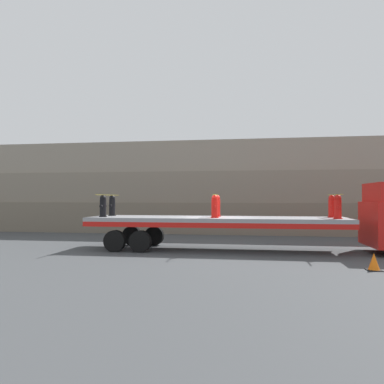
# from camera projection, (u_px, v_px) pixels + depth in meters

# --- Properties ---
(ground_plane) EXTENTS (120.00, 120.00, 0.00)m
(ground_plane) POSITION_uv_depth(u_px,v_px,m) (216.00, 250.00, 15.75)
(ground_plane) COLOR #3F4244
(rock_cliff) EXTENTS (60.00, 3.30, 5.73)m
(rock_cliff) POSITION_uv_depth(u_px,v_px,m) (227.00, 187.00, 23.75)
(rock_cliff) COLOR #706656
(rock_cliff) RESTS_ON ground_plane
(flatbed_trailer) EXTENTS (10.79, 2.55, 1.39)m
(flatbed_trailer) POSITION_uv_depth(u_px,v_px,m) (202.00, 223.00, 15.86)
(flatbed_trailer) COLOR gray
(flatbed_trailer) RESTS_ON ground_plane
(fire_hydrant_black_near_0) EXTENTS (0.34, 0.52, 0.94)m
(fire_hydrant_black_near_0) POSITION_uv_depth(u_px,v_px,m) (103.00, 206.00, 15.99)
(fire_hydrant_black_near_0) COLOR black
(fire_hydrant_black_near_0) RESTS_ON flatbed_trailer
(fire_hydrant_black_far_0) EXTENTS (0.34, 0.52, 0.94)m
(fire_hydrant_black_far_0) POSITION_uv_depth(u_px,v_px,m) (112.00, 206.00, 17.05)
(fire_hydrant_black_far_0) COLOR black
(fire_hydrant_black_far_0) RESTS_ON flatbed_trailer
(fire_hydrant_red_near_1) EXTENTS (0.34, 0.52, 0.94)m
(fire_hydrant_red_near_1) POSITION_uv_depth(u_px,v_px,m) (215.00, 207.00, 15.25)
(fire_hydrant_red_near_1) COLOR red
(fire_hydrant_red_near_1) RESTS_ON flatbed_trailer
(fire_hydrant_red_far_1) EXTENTS (0.34, 0.52, 0.94)m
(fire_hydrant_red_far_1) POSITION_uv_depth(u_px,v_px,m) (217.00, 206.00, 16.31)
(fire_hydrant_red_far_1) COLOR red
(fire_hydrant_red_far_1) RESTS_ON flatbed_trailer
(fire_hydrant_red_near_2) EXTENTS (0.34, 0.52, 0.94)m
(fire_hydrant_red_near_2) POSITION_uv_depth(u_px,v_px,m) (338.00, 207.00, 14.52)
(fire_hydrant_red_near_2) COLOR red
(fire_hydrant_red_near_2) RESTS_ON flatbed_trailer
(fire_hydrant_red_far_2) EXTENTS (0.34, 0.52, 0.94)m
(fire_hydrant_red_far_2) POSITION_uv_depth(u_px,v_px,m) (332.00, 206.00, 15.58)
(fire_hydrant_red_far_2) COLOR red
(fire_hydrant_red_far_2) RESTS_ON flatbed_trailer
(cargo_strap_rear) EXTENTS (0.05, 2.64, 0.01)m
(cargo_strap_rear) POSITION_uv_depth(u_px,v_px,m) (108.00, 195.00, 16.53)
(cargo_strap_rear) COLOR yellow
(cargo_strap_rear) RESTS_ON fire_hydrant_black_near_0
(cargo_strap_middle) EXTENTS (0.05, 2.64, 0.01)m
(cargo_strap_middle) POSITION_uv_depth(u_px,v_px,m) (216.00, 195.00, 15.79)
(cargo_strap_middle) COLOR yellow
(cargo_strap_middle) RESTS_ON fire_hydrant_red_near_1
(cargo_strap_front) EXTENTS (0.05, 2.64, 0.01)m
(cargo_strap_front) POSITION_uv_depth(u_px,v_px,m) (335.00, 195.00, 15.06)
(cargo_strap_front) COLOR yellow
(cargo_strap_front) RESTS_ON fire_hydrant_red_near_2
(traffic_cone) EXTENTS (0.43, 0.43, 0.53)m
(traffic_cone) POSITION_uv_depth(u_px,v_px,m) (374.00, 262.00, 11.33)
(traffic_cone) COLOR black
(traffic_cone) RESTS_ON ground_plane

